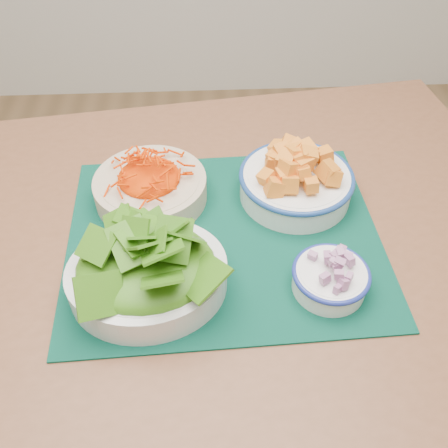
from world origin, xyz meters
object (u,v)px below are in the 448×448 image
object	(u,v)px
squash_bowl	(297,175)
table	(192,267)
onion_bowl	(331,276)
carrot_bowl	(150,183)
placemat	(224,237)
lettuce_bowl	(146,268)

from	to	relation	value
squash_bowl	table	bearing A→B (deg)	-155.42
squash_bowl	onion_bowl	xyz separation A→B (m)	(0.02, -0.22, -0.02)
carrot_bowl	squash_bowl	world-z (taller)	squash_bowl
placemat	carrot_bowl	world-z (taller)	carrot_bowl
placemat	table	bearing A→B (deg)	170.38
carrot_bowl	onion_bowl	size ratio (longest dim) A/B	1.90
squash_bowl	placemat	bearing A→B (deg)	-144.51
carrot_bowl	squash_bowl	xyz separation A→B (m)	(0.27, -0.01, 0.01)
table	lettuce_bowl	distance (m)	0.20
carrot_bowl	onion_bowl	distance (m)	0.37
table	onion_bowl	xyz separation A→B (m)	(0.22, -0.13, 0.12)
squash_bowl	carrot_bowl	bearing A→B (deg)	178.70
placemat	squash_bowl	xyz separation A→B (m)	(0.14, 0.10, 0.05)
table	squash_bowl	xyz separation A→B (m)	(0.20, 0.09, 0.14)
placemat	onion_bowl	bearing A→B (deg)	-39.31
table	lettuce_bowl	xyz separation A→B (m)	(-0.06, -0.12, 0.14)
carrot_bowl	onion_bowl	bearing A→B (deg)	-37.82
carrot_bowl	lettuce_bowl	distance (m)	0.22
squash_bowl	lettuce_bowl	size ratio (longest dim) A/B	0.93
lettuce_bowl	onion_bowl	bearing A→B (deg)	-10.11
placemat	carrot_bowl	xyz separation A→B (m)	(-0.13, 0.11, 0.04)
lettuce_bowl	onion_bowl	distance (m)	0.29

